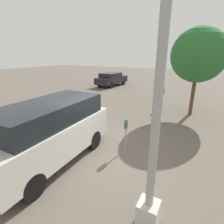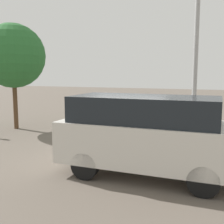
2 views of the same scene
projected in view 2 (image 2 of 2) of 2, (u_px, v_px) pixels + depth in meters
ground_plane at (123, 156)px, 9.12m from camera, size 80.00×80.00×0.00m
parking_meter_near at (112, 123)px, 9.72m from camera, size 0.22×0.16×1.29m
lamp_post at (195, 79)px, 10.08m from camera, size 0.44×0.44×7.01m
parked_van at (147, 133)px, 7.21m from camera, size 4.62×1.93×2.08m
street_tree at (13, 56)px, 13.14m from camera, size 3.00×3.00×4.97m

